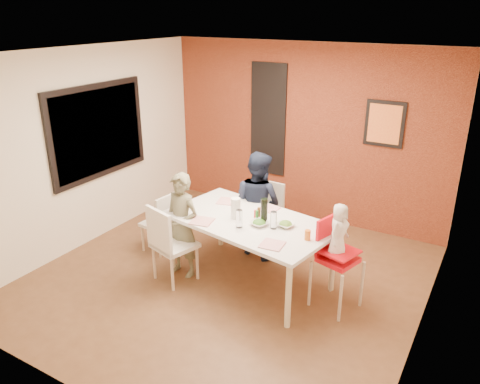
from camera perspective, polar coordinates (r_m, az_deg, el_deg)
The scene contains 35 objects.
ground at distance 5.95m, azimuth -1.48°, elevation -10.38°, with size 4.50×4.50×0.00m, color brown.
ceiling at distance 5.06m, azimuth -1.78°, elevation 16.51°, with size 4.50×4.50×0.02m, color white.
wall_back at distance 7.28m, azimuth 7.82°, elevation 7.09°, with size 4.50×0.02×2.70m, color #F0E2C7.
wall_front at distance 3.81m, azimuth -19.93°, elevation -8.03°, with size 4.50×0.02×2.70m, color #F0E2C7.
wall_left at distance 6.76m, azimuth -18.11°, elevation 5.09°, with size 0.02×4.50×2.70m, color #F0E2C7.
wall_right at distance 4.66m, azimuth 22.65°, elevation -2.87°, with size 0.02×4.50×2.70m, color #F0E2C7.
brick_accent_wall at distance 7.26m, azimuth 7.75°, elevation 7.06°, with size 4.50×0.02×2.70m, color maroon.
picture_window_frame at distance 6.82m, azimuth -16.90°, elevation 7.11°, with size 0.05×1.70×1.30m, color black.
picture_window_pane at distance 6.81m, azimuth -16.81°, elevation 7.10°, with size 0.02×1.55×1.15m, color black.
glassblock_strip at distance 7.46m, azimuth 3.47°, elevation 8.78°, with size 0.55×0.03×1.70m, color silver.
glassblock_surround at distance 7.45m, azimuth 3.46°, elevation 8.78°, with size 0.60×0.03×1.76m, color black.
art_print_frame at distance 6.82m, azimuth 17.21°, elevation 7.94°, with size 0.54×0.03×0.64m, color black.
art_print_canvas at distance 6.81m, azimuth 17.18°, elevation 7.92°, with size 0.44×0.01×0.54m, color orange.
dining_table at distance 5.55m, azimuth 1.16°, elevation -4.07°, with size 2.12×1.41×0.82m.
chair_near at distance 5.67m, azimuth -8.73°, elevation -5.93°, with size 0.57×0.57×0.99m.
chair_far at distance 6.49m, azimuth 3.20°, elevation -2.37°, with size 0.45×0.45×0.92m.
chair_left at distance 6.42m, azimuth -9.47°, elevation -3.37°, with size 0.42×0.42×0.85m.
high_chair at distance 5.26m, azimuth 11.46°, elevation -7.51°, with size 0.54×0.54×1.05m.
child_near at distance 5.77m, azimuth -7.09°, elevation -4.05°, with size 0.49×0.32×1.33m, color #615E45.
child_far at distance 6.22m, azimuth 2.18°, elevation -1.44°, with size 0.70×0.54×1.44m, color black.
toddler at distance 5.10m, azimuth 11.94°, elevation -4.70°, with size 0.30×0.20×0.62m, color silver.
plate_near_left at distance 5.49m, azimuth -4.67°, elevation -3.57°, with size 0.24×0.24×0.01m, color silver.
plate_far_mid at distance 5.82m, azimuth 3.53°, elevation -2.01°, with size 0.22×0.22×0.01m, color white.
plate_near_right at distance 4.96m, azimuth 3.94°, elevation -6.42°, with size 0.24×0.24×0.01m, color white.
plate_far_left at distance 6.02m, azimuth -1.57°, elevation -1.13°, with size 0.24×0.24×0.01m, color white.
salad_bowl_a at distance 5.38m, azimuth 2.34°, elevation -3.84°, with size 0.21×0.21×0.05m, color white.
salad_bowl_b at distance 5.37m, azimuth 5.58°, elevation -3.98°, with size 0.20×0.20×0.05m, color white.
wine_bottle at distance 5.38m, azimuth 2.96°, elevation -2.34°, with size 0.08×0.08×0.30m, color black.
wine_glass_a at distance 5.29m, azimuth -0.10°, elevation -3.27°, with size 0.07×0.07×0.21m, color white.
wine_glass_b at distance 5.28m, azimuth 4.11°, elevation -3.44°, with size 0.07×0.07×0.21m, color white.
paper_towel_roll at distance 5.51m, azimuth -0.53°, elevation -2.00°, with size 0.11×0.11×0.25m, color white.
condiment_red at distance 5.49m, azimuth 1.88°, elevation -2.83°, with size 0.03×0.03×0.12m, color red.
condiment_green at distance 5.47m, azimuth 2.07°, elevation -2.92°, with size 0.03×0.03×0.13m, color #317928.
condiment_brown at distance 5.52m, azimuth 2.32°, elevation -2.60°, with size 0.04×0.04×0.15m, color brown.
sippy_cup at distance 5.09m, azimuth 8.23°, elevation -5.21°, with size 0.06×0.06×0.11m, color orange.
Camera 1 is at (2.67, -4.28, 3.15)m, focal length 35.00 mm.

